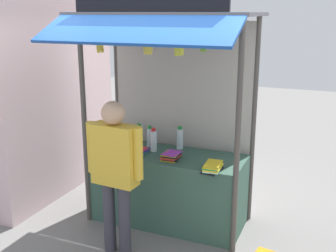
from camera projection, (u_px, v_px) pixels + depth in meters
ground_plane at (168, 220)px, 5.15m from camera, size 20.00×20.00×0.00m
stall_counter at (168, 188)px, 5.04m from camera, size 1.82×0.72×0.86m
stall_structure at (171, 83)px, 4.78m from camera, size 2.02×1.53×2.85m
water_bottle_rear_center at (150, 137)px, 5.20m from camera, size 0.07×0.07×0.26m
water_bottle_left at (115, 133)px, 5.29m from camera, size 0.09×0.09×0.32m
water_bottle_front_right at (139, 134)px, 5.32m from camera, size 0.07×0.07×0.26m
water_bottle_back_right at (154, 140)px, 5.01m from camera, size 0.08×0.08×0.29m
water_bottle_far_left at (180, 138)px, 5.10m from camera, size 0.08×0.08×0.29m
magazine_stack_mid_left at (137, 152)px, 4.94m from camera, size 0.20×0.31×0.05m
magazine_stack_center at (213, 167)px, 4.41m from camera, size 0.19×0.32×0.08m
magazine_stack_far_right at (171, 156)px, 4.75m from camera, size 0.20×0.24×0.08m
banana_bunch_rightmost at (204, 45)px, 3.95m from camera, size 0.10×0.09×0.24m
banana_bunch_inner_left at (100, 45)px, 4.39m from camera, size 0.10×0.11×0.29m
banana_bunch_inner_right at (148, 46)px, 4.18m from camera, size 0.12×0.11×0.29m
banana_bunch_leftmost at (179, 48)px, 4.05m from camera, size 0.12×0.12×0.29m
vendor_person at (115, 165)px, 4.21m from camera, size 0.63×0.24×1.66m
neighbour_wall at (59, 83)px, 5.65m from camera, size 0.20×2.40×3.13m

